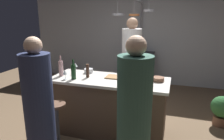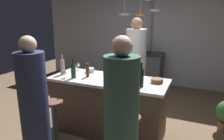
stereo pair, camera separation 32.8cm
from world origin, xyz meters
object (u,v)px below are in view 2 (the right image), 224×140
bar_stool_left (55,121)px  bar_stool_right (129,139)px  wine_bottle_red (73,70)px  wine_glass_near_right_guest (65,71)px  wine_glass_by_chef (78,64)px  chef (136,69)px  cutting_board (116,77)px  stove_range (147,70)px  wine_bottle_dark (141,77)px  wine_glass_near_left_guest (75,67)px  mixing_bowl_wooden (157,81)px  wine_bottle_rose (63,67)px  mixing_bowl_steel (90,70)px  pepper_mill (88,70)px  guest_right (121,124)px  guest_left (34,108)px

bar_stool_left → bar_stool_right: (1.12, 0.00, 0.00)m
wine_bottle_red → wine_glass_near_right_guest: size_ratio=2.09×
wine_glass_by_chef → chef: bearing=43.6°
cutting_board → wine_bottle_red: 0.66m
stove_range → chef: size_ratio=0.50×
wine_bottle_dark → wine_glass_near_left_guest: size_ratio=2.27×
cutting_board → wine_glass_near_left_guest: size_ratio=2.19×
mixing_bowl_wooden → wine_bottle_red: bearing=-167.6°
wine_bottle_rose → wine_bottle_red: bearing=-19.6°
bar_stool_left → mixing_bowl_steel: (0.12, 0.83, 0.56)m
bar_stool_left → mixing_bowl_steel: mixing_bowl_steel is taller
pepper_mill → bar_stool_left: bearing=-109.9°
wine_glass_by_chef → guest_right: bearing=-43.9°
stove_range → wine_bottle_dark: size_ratio=2.69×
bar_stool_right → cutting_board: 1.01m
cutting_board → wine_glass_near_right_guest: 0.78m
guest_left → mixing_bowl_steel: bearing=85.6°
guest_right → wine_bottle_red: 1.39m
wine_bottle_red → mixing_bowl_wooden: wine_bottle_red is taller
pepper_mill → mixing_bowl_steel: bearing=110.8°
guest_left → stove_range: bearing=81.4°
wine_bottle_dark → mixing_bowl_steel: (-0.99, 0.37, -0.09)m
guest_left → wine_glass_near_right_guest: size_ratio=11.09×
wine_bottle_rose → wine_glass_by_chef: wine_bottle_rose is taller
bar_stool_right → wine_bottle_rose: size_ratio=2.09×
pepper_mill → wine_glass_by_chef: 0.44m
guest_left → wine_bottle_red: size_ratio=5.32×
mixing_bowl_steel → bar_stool_left: bearing=-98.5°
guest_right → wine_glass_by_chef: size_ratio=11.38×
pepper_mill → mixing_bowl_wooden: size_ratio=1.21×
wine_glass_by_chef → bar_stool_left: bearing=-81.3°
wine_glass_near_right_guest → mixing_bowl_wooden: bearing=13.9°
pepper_mill → wine_bottle_dark: 0.91m
guest_right → mixing_bowl_steel: size_ratio=11.49×
stove_range → wine_glass_by_chef: wine_glass_by_chef is taller
wine_bottle_dark → wine_glass_by_chef: size_ratio=2.27×
bar_stool_right → cutting_board: (-0.47, 0.71, 0.53)m
bar_stool_right → wine_glass_by_chef: (-1.25, 0.87, 0.63)m
wine_bottle_rose → mixing_bowl_wooden: wine_bottle_rose is taller
wine_bottle_rose → wine_bottle_red: 0.28m
guest_right → mixing_bowl_steel: (-1.02, 1.19, 0.17)m
mixing_bowl_wooden → guest_left: bearing=-138.3°
pepper_mill → mixing_bowl_steel: 0.26m
wine_bottle_dark → wine_bottle_rose: bearing=176.3°
bar_stool_left → wine_bottle_dark: bearing=22.5°
stove_range → guest_right: size_ratio=0.54×
guest_left → pepper_mill: guest_left is taller
guest_right → pepper_mill: 1.35m
stove_range → bar_stool_left: bearing=-100.2°
wine_bottle_dark → wine_glass_by_chef: wine_bottle_dark is taller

